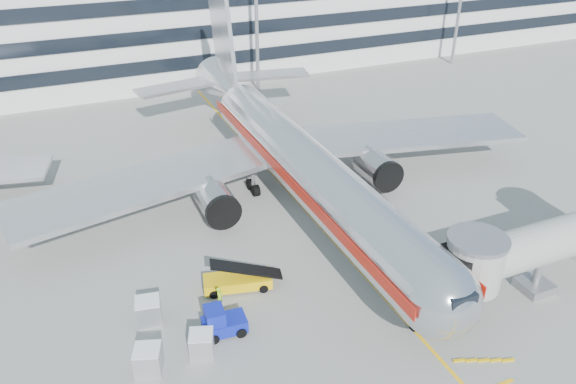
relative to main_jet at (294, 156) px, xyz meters
name	(u,v)px	position (x,y,z in m)	size (l,w,h in m)	color
ground	(354,264)	(0.00, -11.72, -4.23)	(180.00, 180.00, 0.00)	gray
lead_in_line	(301,205)	(0.00, -1.72, -4.23)	(0.25, 70.00, 0.01)	#FFB40D
main_jet	(294,156)	(0.00, 0.00, 0.00)	(50.95, 48.70, 16.06)	silver
jet_bridge	(563,241)	(12.18, -19.72, -0.36)	(17.80, 4.50, 7.00)	silver
terminal	(172,18)	(0.00, 46.23, 3.57)	(150.00, 24.25, 15.60)	silver
belt_loader	(238,280)	(-9.31, -10.87, -3.53)	(5.33, 2.88, 2.49)	#E5B209
baggage_tug	(221,322)	(-11.81, -14.91, -3.30)	(2.96, 2.01, 2.14)	#0E1B9B
cargo_container_left	(202,344)	(-13.51, -16.14, -3.44)	(1.89, 1.89, 1.59)	#AFB2B6
cargo_container_right	(149,311)	(-15.97, -11.82, -3.36)	(1.89, 1.89, 1.73)	#AFB2B6
cargo_container_front	(148,360)	(-16.87, -16.20, -3.38)	(2.03, 2.03, 1.70)	#AFB2B6
ramp_worker	(220,298)	(-11.15, -12.43, -3.37)	(0.63, 0.41, 1.73)	#9ADB17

